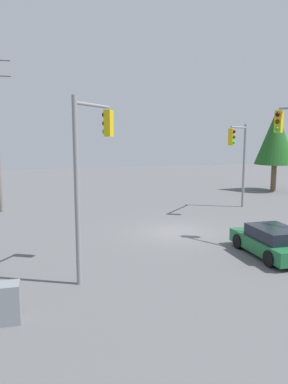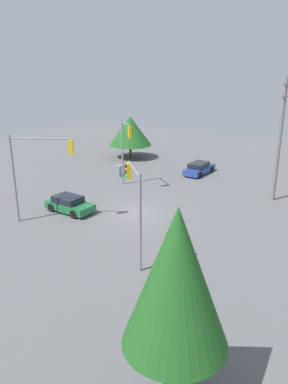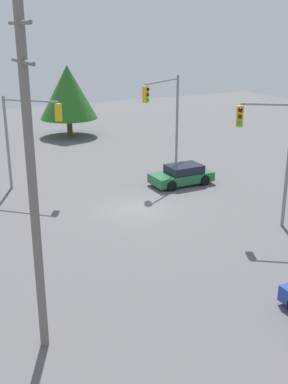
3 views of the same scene
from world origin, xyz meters
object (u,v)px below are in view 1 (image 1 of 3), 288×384
Objects in this scene: sedan_green at (272,242)px; electrical_cabinet at (4,303)px; traffic_signal_aux at (239,152)px; traffic_signal_main at (90,158)px.

electrical_cabinet is (10.84, 3.25, -0.06)m from sedan_green.
sedan_green reaches higher than electrical_cabinet.
traffic_signal_aux is at bearing -138.73° from electrical_cabinet.
electrical_cabinet is at bearing -163.30° from sedan_green.
sedan_green is at bearing -53.09° from traffic_signal_main.
traffic_signal_aux is 19.25m from electrical_cabinet.
sedan_green is 3.57× the size of electrical_cabinet.
sedan_green is 8.82m from traffic_signal_main.
traffic_signal_aux reaches higher than electrical_cabinet.
traffic_signal_aux is (-11.32, -9.39, -0.33)m from traffic_signal_main.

